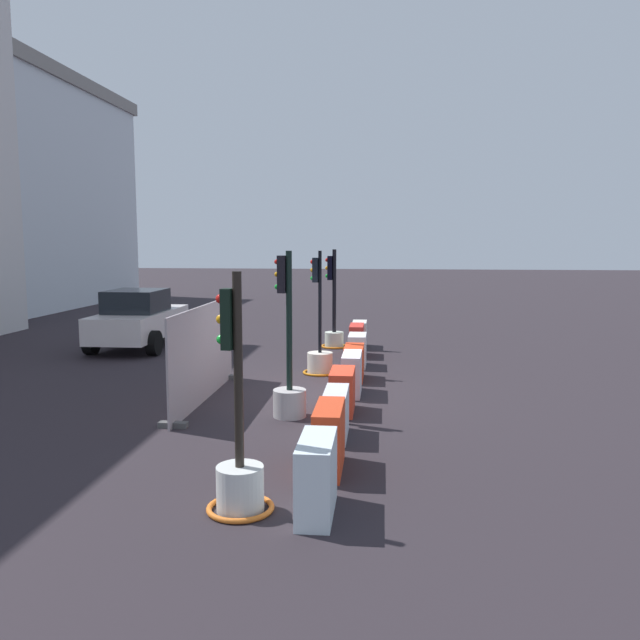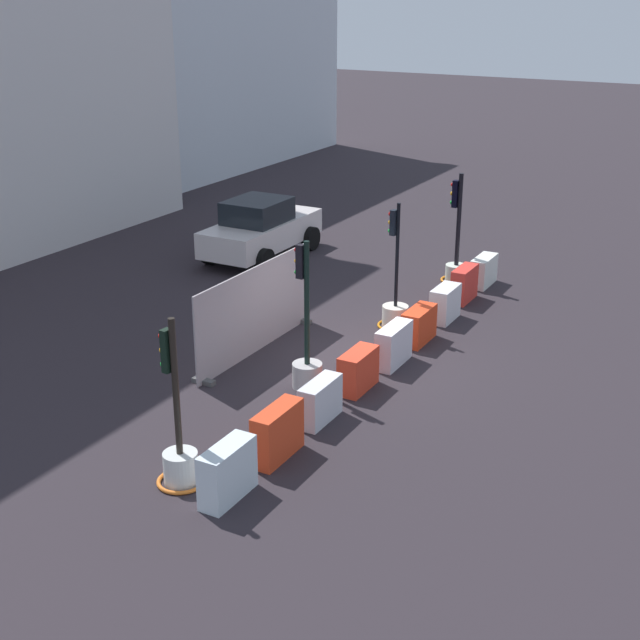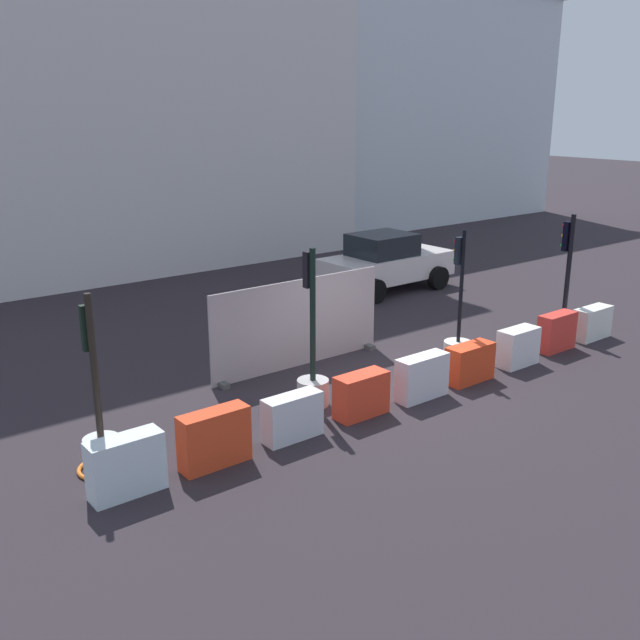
# 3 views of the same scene
# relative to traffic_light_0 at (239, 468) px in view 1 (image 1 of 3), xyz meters

# --- Properties ---
(ground_plane) EXTENTS (120.00, 120.00, 0.00)m
(ground_plane) POSITION_rel_traffic_light_0_xyz_m (5.96, -0.08, -0.52)
(ground_plane) COLOR #2B242A
(traffic_light_0) EXTENTS (0.81, 0.81, 2.84)m
(traffic_light_0) POSITION_rel_traffic_light_0_xyz_m (0.00, 0.00, 0.00)
(traffic_light_0) COLOR silver
(traffic_light_0) RESTS_ON ground_plane
(traffic_light_1) EXTENTS (0.60, 0.60, 3.01)m
(traffic_light_1) POSITION_rel_traffic_light_0_xyz_m (4.12, 0.04, 0.10)
(traffic_light_1) COLOR #ADA8A8
(traffic_light_1) RESTS_ON ground_plane
(traffic_light_2) EXTENTS (0.83, 0.83, 2.95)m
(traffic_light_2) POSITION_rel_traffic_light_0_xyz_m (7.97, -0.12, -0.08)
(traffic_light_2) COLOR silver
(traffic_light_2) RESTS_ON ground_plane
(traffic_light_3) EXTENTS (0.80, 0.80, 2.93)m
(traffic_light_3) POSITION_rel_traffic_light_0_xyz_m (11.84, -0.14, 0.08)
(traffic_light_3) COLOR silver
(traffic_light_3) RESTS_ON ground_plane
(construction_barrier_0) EXTENTS (1.10, 0.41, 0.90)m
(construction_barrier_0) POSITION_rel_traffic_light_0_xyz_m (0.01, -0.92, -0.07)
(construction_barrier_0) COLOR silver
(construction_barrier_0) RESTS_ON ground_plane
(construction_barrier_1) EXTENTS (1.14, 0.39, 0.92)m
(construction_barrier_1) POSITION_rel_traffic_light_0_xyz_m (1.46, -0.93, -0.06)
(construction_barrier_1) COLOR red
(construction_barrier_1) RESTS_ON ground_plane
(construction_barrier_2) EXTENTS (1.06, 0.38, 0.79)m
(construction_barrier_2) POSITION_rel_traffic_light_0_xyz_m (2.97, -0.91, -0.13)
(construction_barrier_2) COLOR silver
(construction_barrier_2) RESTS_ON ground_plane
(construction_barrier_3) EXTENTS (1.03, 0.44, 0.80)m
(construction_barrier_3) POSITION_rel_traffic_light_0_xyz_m (4.51, -0.91, -0.12)
(construction_barrier_3) COLOR red
(construction_barrier_3) RESTS_ON ground_plane
(construction_barrier_4) EXTENTS (1.13, 0.39, 0.86)m
(construction_barrier_4) POSITION_rel_traffic_light_0_xyz_m (5.97, -1.00, -0.09)
(construction_barrier_4) COLOR silver
(construction_barrier_4) RESTS_ON ground_plane
(construction_barrier_5) EXTENTS (1.09, 0.44, 0.78)m
(construction_barrier_5) POSITION_rel_traffic_light_0_xyz_m (7.38, -0.98, -0.13)
(construction_barrier_5) COLOR red
(construction_barrier_5) RESTS_ON ground_plane
(construction_barrier_6) EXTENTS (0.98, 0.45, 0.82)m
(construction_barrier_6) POSITION_rel_traffic_light_0_xyz_m (8.94, -0.98, -0.11)
(construction_barrier_6) COLOR silver
(construction_barrier_6) RESTS_ON ground_plane
(construction_barrier_7) EXTENTS (1.03, 0.38, 0.87)m
(construction_barrier_7) POSITION_rel_traffic_light_0_xyz_m (10.46, -0.89, -0.08)
(construction_barrier_7) COLOR red
(construction_barrier_7) RESTS_ON ground_plane
(construction_barrier_8) EXTENTS (1.09, 0.42, 0.77)m
(construction_barrier_8) POSITION_rel_traffic_light_0_xyz_m (11.89, -0.91, -0.13)
(construction_barrier_8) COLOR white
(construction_barrier_8) RESTS_ON ground_plane
(car_white_van) EXTENTS (4.25, 2.13, 1.75)m
(car_white_van) POSITION_rel_traffic_light_0_xyz_m (11.16, 5.66, 0.34)
(car_white_van) COLOR silver
(car_white_van) RESTS_ON ground_plane
(building_corner_block) EXTENTS (16.43, 6.97, 10.97)m
(building_corner_block) POSITION_rel_traffic_light_0_xyz_m (21.42, 16.23, 4.99)
(building_corner_block) COLOR silver
(building_corner_block) RESTS_ON ground_plane
(site_fence_panel) EXTENTS (4.32, 0.50, 1.91)m
(site_fence_panel) POSITION_rel_traffic_light_0_xyz_m (5.16, 1.91, 0.40)
(site_fence_panel) COLOR #9E9499
(site_fence_panel) RESTS_ON ground_plane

